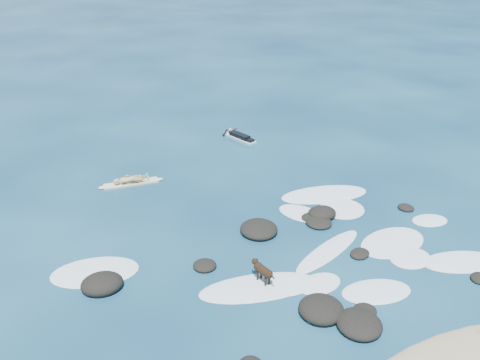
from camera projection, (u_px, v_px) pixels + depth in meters
ground at (283, 246)px, 19.50m from camera, size 160.00×160.00×0.00m
reef_rocks at (280, 267)px, 18.11m from camera, size 13.58×7.85×0.59m
breaking_foam at (318, 248)px, 19.41m from camera, size 15.00×8.98×0.12m
standing_surfer_rig at (130, 171)px, 23.84m from camera, size 2.91×0.98×1.66m
paddling_surfer_rig at (239, 136)px, 29.13m from camera, size 1.16×2.40×0.42m
dog at (262, 270)px, 17.33m from camera, size 0.38×1.19×0.75m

